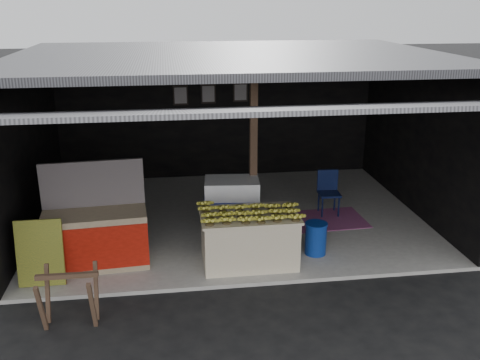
{
  "coord_description": "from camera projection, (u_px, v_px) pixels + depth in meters",
  "views": [
    {
      "loc": [
        -1.11,
        -6.61,
        3.89
      ],
      "look_at": [
        0.02,
        1.49,
        1.1
      ],
      "focal_mm": 40.0,
      "sensor_mm": 36.0,
      "label": 1
    }
  ],
  "objects": [
    {
      "name": "plastic_chair",
      "position": [
        328.0,
        189.0,
        9.91
      ],
      "size": [
        0.41,
        0.41,
        0.82
      ],
      "rotation": [
        0.0,
        0.0,
        -0.06
      ],
      "color": "#091134",
      "rests_on": "concrete_slab"
    },
    {
      "name": "banana_table",
      "position": [
        249.0,
        238.0,
        8.04
      ],
      "size": [
        1.45,
        0.9,
        0.8
      ],
      "rotation": [
        0.0,
        0.0,
        0.0
      ],
      "color": "beige",
      "rests_on": "concrete_slab"
    },
    {
      "name": "concrete_slab",
      "position": [
        232.0,
        217.0,
        9.93
      ],
      "size": [
        7.0,
        5.0,
        0.06
      ],
      "primitive_type": "cube",
      "color": "gray",
      "rests_on": "ground"
    },
    {
      "name": "white_crate",
      "position": [
        232.0,
        208.0,
        8.97
      ],
      "size": [
        0.95,
        0.69,
        0.99
      ],
      "rotation": [
        0.0,
        0.0,
        -0.1
      ],
      "color": "white",
      "rests_on": "concrete_slab"
    },
    {
      "name": "neighbor_stall",
      "position": [
        96.0,
        236.0,
        7.95
      ],
      "size": [
        1.55,
        0.79,
        1.56
      ],
      "rotation": [
        0.0,
        0.0,
        0.07
      ],
      "color": "#998466",
      "rests_on": "concrete_slab"
    },
    {
      "name": "green_signboard",
      "position": [
        40.0,
        253.0,
        7.41
      ],
      "size": [
        0.64,
        0.19,
        0.95
      ],
      "primitive_type": "cube",
      "rotation": [
        -0.16,
        0.0,
        0.0
      ],
      "color": "black",
      "rests_on": "concrete_slab"
    },
    {
      "name": "shophouse",
      "position": [
        229.0,
        104.0,
        9.56
      ],
      "size": [
        7.4,
        7.29,
        3.02
      ],
      "color": "black",
      "rests_on": "ground"
    },
    {
      "name": "picture_frames",
      "position": [
        210.0,
        94.0,
        11.54
      ],
      "size": [
        1.62,
        0.04,
        0.46
      ],
      "color": "black",
      "rests_on": "shophouse"
    },
    {
      "name": "sawhorse",
      "position": [
        69.0,
        293.0,
        6.55
      ],
      "size": [
        0.75,
        0.65,
        0.73
      ],
      "rotation": [
        0.0,
        0.0,
        -0.01
      ],
      "color": "#513728",
      "rests_on": "ground"
    },
    {
      "name": "banana_pile",
      "position": [
        249.0,
        209.0,
        7.89
      ],
      "size": [
        1.34,
        0.8,
        0.16
      ],
      "primitive_type": null,
      "rotation": [
        0.0,
        0.0,
        0.0
      ],
      "color": "yellow",
      "rests_on": "banana_table"
    },
    {
      "name": "water_barrel",
      "position": [
        316.0,
        239.0,
        8.38
      ],
      "size": [
        0.33,
        0.33,
        0.49
      ],
      "primitive_type": "cylinder",
      "color": "navy",
      "rests_on": "concrete_slab"
    },
    {
      "name": "ground",
      "position": [
        253.0,
        287.0,
        7.59
      ],
      "size": [
        80.0,
        80.0,
        0.0
      ],
      "primitive_type": "plane",
      "color": "black",
      "rests_on": "ground"
    },
    {
      "name": "magenta_rug",
      "position": [
        323.0,
        220.0,
        9.72
      ],
      "size": [
        1.55,
        1.07,
        0.01
      ],
      "primitive_type": "cube",
      "rotation": [
        0.0,
        0.0,
        0.05
      ],
      "color": "#7C1B64",
      "rests_on": "concrete_slab"
    }
  ]
}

